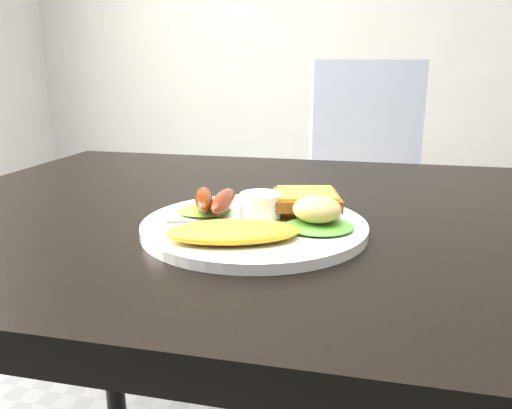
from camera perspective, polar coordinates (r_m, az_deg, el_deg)
dining_table at (r=0.73m, az=6.19°, el=-2.01°), size 1.20×0.80×0.04m
dining_chair at (r=1.86m, az=11.99°, el=-0.53°), size 0.57×0.57×0.05m
person at (r=1.56m, az=13.48°, el=5.26°), size 0.57×0.47×1.37m
plate at (r=0.62m, az=-0.21°, el=-2.54°), size 0.28×0.28×0.01m
lettuce_left at (r=0.66m, az=-6.00°, el=-0.63°), size 0.08×0.07×0.01m
lettuce_right at (r=0.60m, az=7.23°, el=-2.49°), size 0.10×0.09×0.01m
omelette at (r=0.55m, az=-2.72°, el=-3.13°), size 0.17×0.11×0.02m
sausage_a at (r=0.65m, az=-5.98°, el=0.61°), size 0.05×0.10×0.02m
sausage_b at (r=0.64m, az=-3.73°, el=0.43°), size 0.03×0.10×0.02m
ramekin at (r=0.63m, az=0.54°, el=-0.08°), size 0.07×0.07×0.03m
toast_a at (r=0.67m, az=3.39°, el=-0.09°), size 0.09×0.09×0.01m
toast_b at (r=0.65m, az=5.77°, el=0.58°), size 0.10×0.10×0.01m
potato_salad at (r=0.60m, az=6.99°, el=-0.55°), size 0.07×0.06×0.03m
fork at (r=0.62m, az=-3.76°, el=-2.06°), size 0.13×0.05×0.00m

